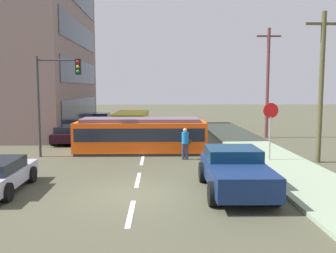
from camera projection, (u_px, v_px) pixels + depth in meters
ground_plane at (145, 148)px, 22.80m from camera, size 120.00×120.00×0.00m
sidewalk_curb_right at (271, 158)px, 19.00m from camera, size 3.20×36.00×0.14m
lane_stripe_0 at (131, 213)px, 10.87m from camera, size 0.16×2.40×0.01m
lane_stripe_1 at (138, 180)px, 14.85m from camera, size 0.16×2.40×0.01m
lane_stripe_2 at (142, 160)px, 18.82m from camera, size 0.16×2.40×0.01m
lane_stripe_3 at (147, 138)px, 27.07m from camera, size 0.16×2.40×0.01m
lane_stripe_4 at (149, 129)px, 33.03m from camera, size 0.16×2.40×0.01m
streetcar_tram at (141, 135)px, 20.99m from camera, size 7.49×2.58×2.03m
city_bus at (131, 122)px, 28.46m from camera, size 2.66×5.76×1.86m
pedestrian_crossing at (185, 142)px, 19.00m from camera, size 0.51×0.36×1.67m
pickup_truck_parked at (235, 171)px, 13.02m from camera, size 2.34×5.03×1.55m
parked_sedan_mid at (71, 134)px, 24.83m from camera, size 2.10×4.15×1.19m
parked_sedan_far at (89, 125)px, 30.64m from camera, size 2.15×4.23×1.19m
parked_sedan_furthest at (101, 118)px, 37.56m from camera, size 2.13×4.12×1.19m
stop_sign at (271, 119)px, 18.13m from camera, size 0.76×0.07×2.88m
traffic_light_mast at (54, 88)px, 19.46m from camera, size 2.40×0.33×5.45m
utility_pole_near at (321, 85)px, 17.95m from camera, size 1.80×0.24×7.48m
utility_pole_mid at (268, 81)px, 26.95m from camera, size 1.80×0.24×8.16m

